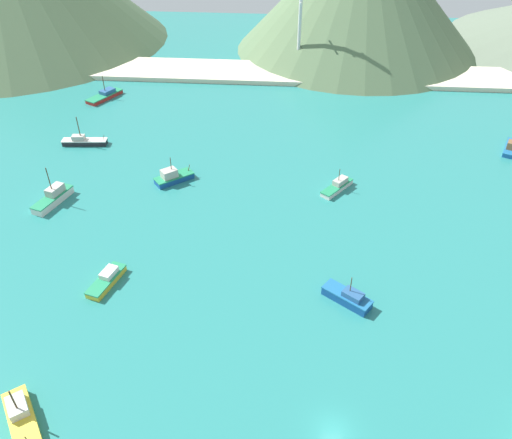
# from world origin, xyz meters

# --- Properties ---
(ground) EXTENTS (260.00, 280.00, 0.50)m
(ground) POSITION_xyz_m (0.00, 30.00, -0.25)
(ground) COLOR teal
(fishing_boat_0) EXTENTS (7.06, 8.16, 5.45)m
(fishing_boat_0) POSITION_xyz_m (-35.18, -1.56, 0.91)
(fishing_boat_0) COLOR gold
(fishing_boat_0) RESTS_ON ground
(fishing_boat_1) EXTENTS (7.55, 10.54, 5.85)m
(fishing_boat_1) POSITION_xyz_m (-54.59, 87.59, 0.73)
(fishing_boat_1) COLOR red
(fishing_boat_1) RESTS_ON ground
(fishing_boat_2) EXTENTS (9.72, 2.92, 6.49)m
(fishing_boat_2) POSITION_xyz_m (-51.27, 63.02, 0.77)
(fishing_boat_2) COLOR #232328
(fishing_boat_2) RESTS_ON ground
(fishing_boat_4) EXTENTS (5.03, 9.19, 7.21)m
(fishing_boat_4) POSITION_xyz_m (-48.97, 41.08, 1.07)
(fishing_boat_4) COLOR silver
(fishing_boat_4) RESTS_ON ground
(fishing_boat_6) EXTENTS (6.47, 7.55, 4.45)m
(fishing_boat_6) POSITION_xyz_m (2.77, 49.49, 0.76)
(fishing_boat_6) COLOR silver
(fishing_boat_6) RESTS_ON ground
(fishing_boat_7) EXTENTS (7.62, 6.91, 5.26)m
(fishing_boat_7) POSITION_xyz_m (-28.84, 49.89, 1.00)
(fishing_boat_7) COLOR #14478C
(fishing_boat_7) RESTS_ON ground
(fishing_boat_8) EXTENTS (4.33, 7.82, 1.88)m
(fishing_boat_8) POSITION_xyz_m (-32.68, 21.23, 0.71)
(fishing_boat_8) COLOR gold
(fishing_boat_8) RESTS_ON ground
(fishing_boat_10) EXTENTS (7.33, 6.23, 4.77)m
(fishing_boat_10) POSITION_xyz_m (2.78, 20.28, 0.90)
(fishing_boat_10) COLOR #14478C
(fishing_boat_10) RESTS_ON ground
(fishing_boat_12) EXTENTS (5.44, 8.34, 6.68)m
(fishing_boat_12) POSITION_xyz_m (40.15, 67.54, 0.82)
(fishing_boat_12) COLOR #1E5BA8
(fishing_boat_12) RESTS_ON ground
(beach_strip) EXTENTS (247.00, 15.98, 1.20)m
(beach_strip) POSITION_xyz_m (0.00, 107.22, 0.60)
(beach_strip) COLOR beige
(beach_strip) RESTS_ON ground
(radio_tower) EXTENTS (3.12, 2.50, 31.22)m
(radio_tower) POSITION_xyz_m (-5.69, 107.51, 15.92)
(radio_tower) COLOR silver
(radio_tower) RESTS_ON ground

